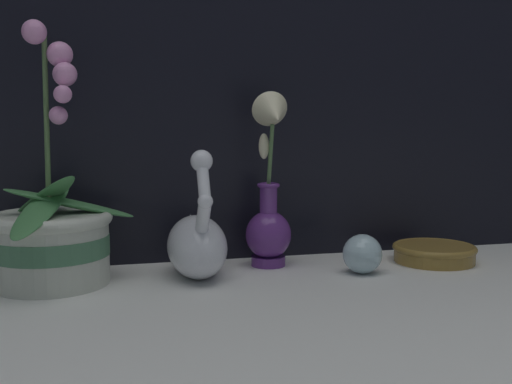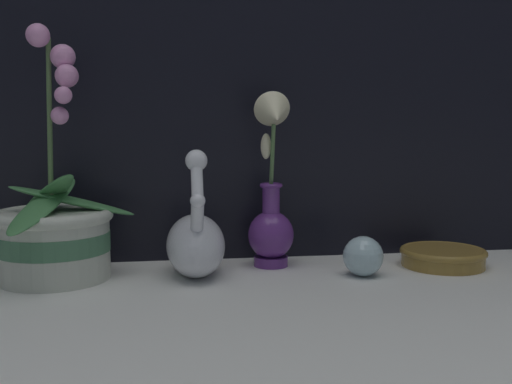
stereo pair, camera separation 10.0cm
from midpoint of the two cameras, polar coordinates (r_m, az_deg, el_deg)
ground_plane at (r=0.92m, az=-2.06°, el=-9.22°), size 2.80×2.80×0.00m
orchid_potted_plant at (r=1.00m, az=-21.68°, el=-3.87°), size 0.22×0.27×0.40m
swan_figurine at (r=0.98m, az=-8.56°, el=-4.79°), size 0.10×0.20×0.21m
blue_vase at (r=1.04m, az=-1.45°, el=-1.17°), size 0.08×0.11×0.30m
glass_sphere at (r=1.01m, az=7.33°, el=-5.90°), size 0.07×0.07×0.07m
amber_dish at (r=1.12m, az=14.20°, el=-5.57°), size 0.15×0.15×0.03m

